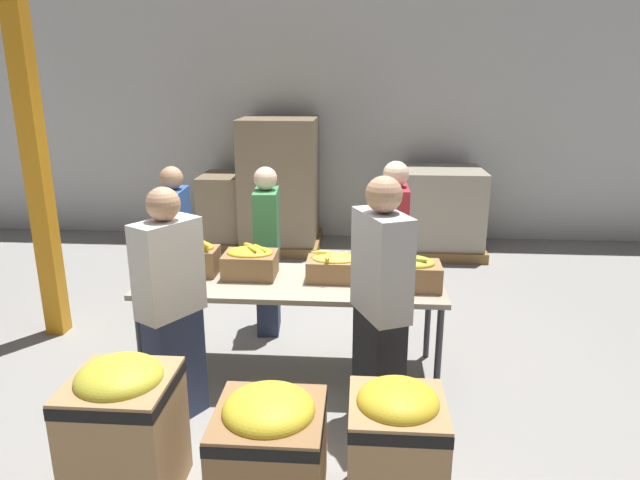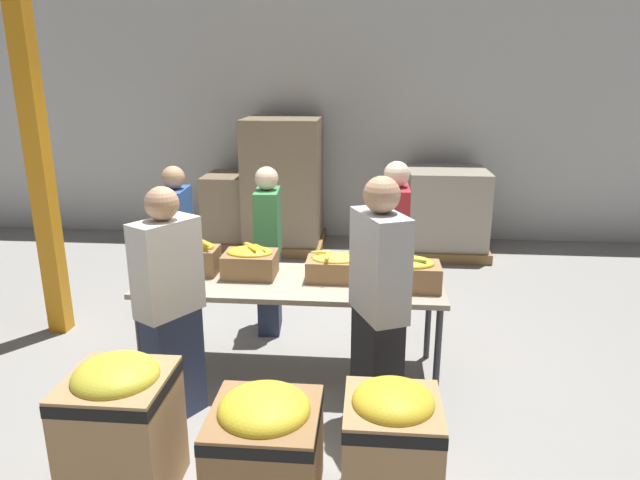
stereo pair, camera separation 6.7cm
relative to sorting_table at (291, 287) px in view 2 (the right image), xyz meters
The scene contains 19 objects.
ground_plane 0.75m from the sorting_table, ahead, with size 30.00×30.00×0.00m, color gray.
wall_back 4.32m from the sorting_table, 90.00° to the left, with size 16.00×0.08×4.00m.
sorting_table is the anchor object (origin of this frame).
banana_box_0 0.87m from the sorting_table, behind, with size 0.48×0.26×0.29m.
banana_box_1 0.39m from the sorting_table, 168.75° to the left, with size 0.41×0.32×0.27m.
banana_box_2 0.38m from the sorting_table, ahead, with size 0.43×0.29×0.23m.
banana_box_3 0.92m from the sorting_table, ahead, with size 0.47×0.30×0.27m.
volunteer_0 1.05m from the sorting_table, 38.61° to the left, with size 0.22×0.44×1.65m.
volunteer_1 0.85m from the sorting_table, 112.04° to the left, with size 0.24×0.43×1.57m.
volunteer_2 0.95m from the sorting_table, 44.44° to the right, with size 0.40×0.52×1.75m.
volunteer_3 1.00m from the sorting_table, 138.04° to the right, with size 0.43×0.50×1.67m.
volunteer_4 1.40m from the sorting_table, 146.42° to the left, with size 0.23×0.43×1.56m.
donation_bin_0 1.68m from the sorting_table, 117.60° to the right, with size 0.56×0.56×0.86m.
donation_bin_1 1.52m from the sorting_table, 87.97° to the right, with size 0.60×0.60×0.71m.
donation_bin_2 1.68m from the sorting_table, 63.02° to the right, with size 0.52×0.52×0.78m.
support_pillar 2.70m from the sorting_table, 165.25° to the left, with size 0.17×0.17×4.00m.
pallet_stack_0 3.80m from the sorting_table, 64.80° to the left, with size 1.12×1.12×1.14m.
pallet_stack_1 3.52m from the sorting_table, 99.52° to the left, with size 1.09×1.09×1.79m.
pallet_stack_2 3.74m from the sorting_table, 109.53° to the left, with size 0.92×0.92×1.01m.
Camera 2 is at (0.60, -4.15, 2.37)m, focal length 32.00 mm.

